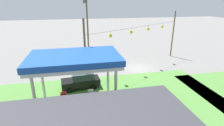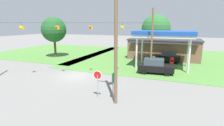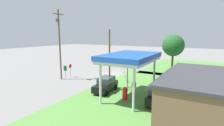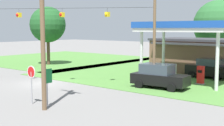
# 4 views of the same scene
# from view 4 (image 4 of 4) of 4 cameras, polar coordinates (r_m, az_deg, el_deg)

# --- Properties ---
(ground_plane) EXTENTS (160.00, 160.00, 0.00)m
(ground_plane) POSITION_cam_4_polar(r_m,az_deg,el_deg) (28.47, -12.66, -3.72)
(ground_plane) COLOR slate
(grass_verge_opposite_corner) EXTENTS (24.00, 24.00, 0.04)m
(grass_verge_opposite_corner) POSITION_cam_4_polar(r_m,az_deg,el_deg) (50.80, -9.50, 0.74)
(grass_verge_opposite_corner) COLOR #4C7F38
(grass_verge_opposite_corner) RESTS_ON ground
(gas_station_canopy) EXTENTS (8.49, 5.39, 5.50)m
(gas_station_canopy) POSITION_cam_4_polar(r_m,az_deg,el_deg) (28.62, 13.63, 6.28)
(gas_station_canopy) COLOR silver
(gas_station_canopy) RESTS_ON ground
(gas_station_store) EXTENTS (12.91, 6.72, 3.78)m
(gas_station_store) POSITION_cam_4_polar(r_m,az_deg,el_deg) (35.76, 17.93, 1.23)
(gas_station_store) COLOR brown
(gas_station_store) RESTS_ON ground
(fuel_pump_near) EXTENTS (0.71, 0.56, 1.64)m
(fuel_pump_near) POSITION_cam_4_polar(r_m,az_deg,el_deg) (29.53, 11.04, -1.80)
(fuel_pump_near) COLOR gray
(fuel_pump_near) RESTS_ON ground
(fuel_pump_far) EXTENTS (0.71, 0.56, 1.64)m
(fuel_pump_far) POSITION_cam_4_polar(r_m,az_deg,el_deg) (28.35, 15.89, -2.26)
(fuel_pump_far) COLOR gray
(fuel_pump_far) RESTS_ON ground
(car_at_pumps_front) EXTENTS (4.76, 2.44, 2.01)m
(car_at_pumps_front) POSITION_cam_4_polar(r_m,az_deg,el_deg) (25.80, 8.60, -2.39)
(car_at_pumps_front) COLOR black
(car_at_pumps_front) RESTS_ON ground
(car_at_pumps_rear) EXTENTS (4.22, 2.27, 1.95)m
(car_at_pumps_rear) POSITION_cam_4_polar(r_m,az_deg,el_deg) (32.13, 17.28, -0.92)
(car_at_pumps_rear) COLOR black
(car_at_pumps_rear) RESTS_ON ground
(stop_sign_roadside) EXTENTS (0.80, 0.08, 2.50)m
(stop_sign_roadside) POSITION_cam_4_polar(r_m,az_deg,el_deg) (20.84, -14.54, -2.37)
(stop_sign_roadside) COLOR #99999E
(stop_sign_roadside) RESTS_ON ground
(route_sign) EXTENTS (0.10, 0.70, 2.40)m
(route_sign) POSITION_cam_4_polar(r_m,az_deg,el_deg) (19.83, -11.74, -3.04)
(route_sign) COLOR gray
(route_sign) RESTS_ON ground
(signal_span_gantry) EXTENTS (17.20, 10.24, 8.49)m
(signal_span_gantry) POSITION_cam_4_polar(r_m,az_deg,el_deg) (28.04, -12.91, 5.64)
(signal_span_gantry) COLOR brown
(signal_span_gantry) RESTS_ON ground
(tree_behind_station) EXTENTS (6.73, 6.73, 8.74)m
(tree_behind_station) POSITION_cam_4_polar(r_m,az_deg,el_deg) (44.76, 18.89, 6.60)
(tree_behind_station) COLOR #4C3828
(tree_behind_station) RESTS_ON ground
(tree_west_verge) EXTENTS (4.78, 4.78, 7.80)m
(tree_west_verge) POSITION_cam_4_polar(r_m,az_deg,el_deg) (42.80, -11.67, 6.86)
(tree_west_verge) COLOR #4C3828
(tree_west_verge) RESTS_ON ground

